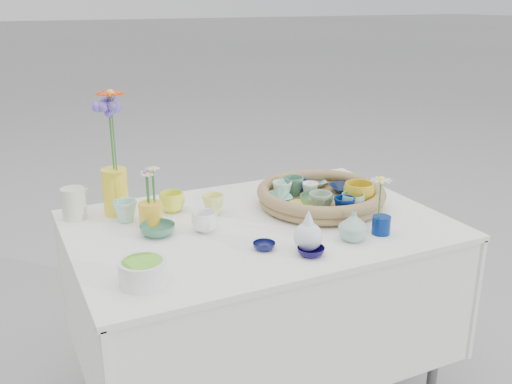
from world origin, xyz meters
name	(u,v)px	position (x,y,z in m)	size (l,w,h in m)	color
wicker_tray	(321,196)	(0.28, 0.05, 0.80)	(0.47, 0.47, 0.08)	brown
tray_ceramic_0	(299,186)	(0.28, 0.21, 0.80)	(0.11, 0.11, 0.03)	navy
tray_ceramic_1	(345,189)	(0.42, 0.10, 0.80)	(0.12, 0.12, 0.03)	#061534
tray_ceramic_2	(359,195)	(0.38, -0.05, 0.83)	(0.11, 0.11, 0.09)	gold
tray_ceramic_3	(317,201)	(0.24, 0.02, 0.80)	(0.12, 0.12, 0.04)	#497C53
tray_ceramic_4	(320,203)	(0.21, -0.06, 0.82)	(0.08, 0.08, 0.08)	gray
tray_ceramic_5	(276,199)	(0.12, 0.11, 0.80)	(0.12, 0.12, 0.03)	#8FDED0
tray_ceramic_6	(282,190)	(0.16, 0.13, 0.82)	(0.07, 0.07, 0.07)	silver
tray_ceramic_7	(310,190)	(0.27, 0.10, 0.81)	(0.06, 0.06, 0.06)	white
tray_ceramic_8	(314,183)	(0.35, 0.21, 0.79)	(0.09, 0.09, 0.02)	#96C6D7
tray_ceramic_9	(344,207)	(0.27, -0.12, 0.82)	(0.07, 0.07, 0.07)	#001452
tray_ceramic_10	(300,206)	(0.17, 0.01, 0.80)	(0.08, 0.08, 0.03)	#FFF270
tray_ceramic_11	(353,203)	(0.32, -0.09, 0.82)	(0.09, 0.09, 0.07)	#73B399
tray_ceramic_12	(293,186)	(0.22, 0.16, 0.82)	(0.08, 0.08, 0.07)	#41755D
loose_ceramic_0	(172,202)	(-0.23, 0.23, 0.80)	(0.09, 0.09, 0.07)	#E7EE38
loose_ceramic_1	(213,205)	(-0.11, 0.14, 0.80)	(0.08, 0.08, 0.07)	#EBED72
loose_ceramic_2	(157,230)	(-0.34, 0.04, 0.78)	(0.12, 0.12, 0.04)	#3A7659
loose_ceramic_3	(205,222)	(-0.19, 0.01, 0.80)	(0.09, 0.09, 0.07)	white
loose_ceramic_4	(264,246)	(-0.08, -0.20, 0.78)	(0.07, 0.07, 0.02)	#0C1145
loose_ceramic_5	(125,211)	(-0.41, 0.21, 0.80)	(0.08, 0.08, 0.08)	#ABE0D1
loose_ceramic_6	(311,251)	(0.03, -0.30, 0.78)	(0.08, 0.08, 0.03)	#0D063D
fluted_bowl	(143,272)	(-0.47, -0.26, 0.80)	(0.13, 0.13, 0.07)	white
bud_vase_paleblue	(308,229)	(0.04, -0.27, 0.83)	(0.09, 0.09, 0.14)	silver
bud_vase_seafoam	(353,225)	(0.21, -0.26, 0.81)	(0.10, 0.10, 0.10)	#8AB4A3
bud_vase_cobalt	(381,225)	(0.32, -0.26, 0.80)	(0.06, 0.06, 0.06)	navy
single_daisy	(380,199)	(0.31, -0.26, 0.89)	(0.08, 0.08, 0.15)	silver
tall_vase_yellow	(115,192)	(-0.42, 0.29, 0.85)	(0.09, 0.09, 0.17)	yellow
gerbera	(114,132)	(-0.41, 0.28, 1.06)	(0.11, 0.11, 0.28)	#EA3907
hydrangea	(111,138)	(-0.42, 0.30, 1.04)	(0.09, 0.09, 0.31)	#594DA1
white_pitcher	(74,204)	(-0.56, 0.31, 0.82)	(0.12, 0.08, 0.11)	beige
daisy_cup	(151,215)	(-0.34, 0.13, 0.81)	(0.08, 0.08, 0.08)	yellow
daisy_posy	(152,183)	(-0.33, 0.13, 0.92)	(0.08, 0.08, 0.13)	silver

